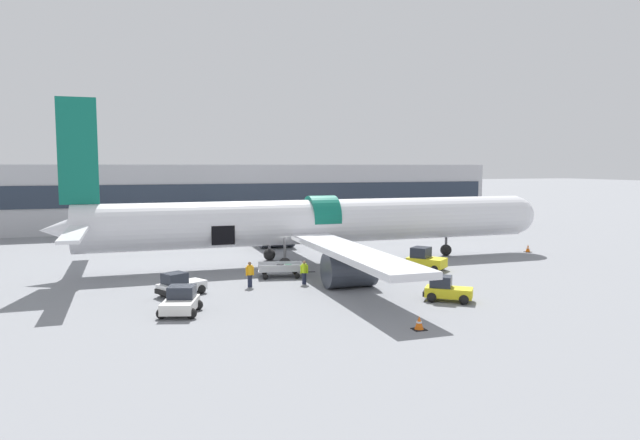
{
  "coord_description": "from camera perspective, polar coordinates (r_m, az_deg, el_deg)",
  "views": [
    {
      "loc": [
        -11.96,
        -40.77,
        7.85
      ],
      "look_at": [
        1.84,
        0.13,
        3.74
      ],
      "focal_mm": 32.0,
      "sensor_mm": 36.0,
      "label": 1
    }
  ],
  "objects": [
    {
      "name": "safety_cone_nose",
      "position": [
        55.4,
        20.08,
        -2.69
      ],
      "size": [
        0.59,
        0.59,
        0.7
      ],
      "color": "black",
      "rests_on": "ground_plane"
    },
    {
      "name": "terminal_strip",
      "position": [
        76.66,
        -9.65,
        2.48
      ],
      "size": [
        71.38,
        12.96,
        7.98
      ],
      "color": "#B2B2B7",
      "rests_on": "ground_plane"
    },
    {
      "name": "baggage_cart_loading",
      "position": [
        40.66,
        -3.8,
        -4.99
      ],
      "size": [
        4.15,
        2.47,
        0.97
      ],
      "color": "#B7BABF",
      "rests_on": "ground_plane"
    },
    {
      "name": "ground_crew_driver",
      "position": [
        38.05,
        -1.59,
        -5.2
      ],
      "size": [
        0.55,
        0.42,
        1.57
      ],
      "color": "#1E2338",
      "rests_on": "ground_plane"
    },
    {
      "name": "ground_crew_loader_a",
      "position": [
        37.4,
        -7.03,
        -5.35
      ],
      "size": [
        0.58,
        0.42,
        1.66
      ],
      "color": "#1E2338",
      "rests_on": "ground_plane"
    },
    {
      "name": "airplane",
      "position": [
        45.77,
        -0.57,
        -0.32
      ],
      "size": [
        40.94,
        37.74,
        12.6
      ],
      "color": "silver",
      "rests_on": "ground_plane"
    },
    {
      "name": "baggage_tug_spare",
      "position": [
        35.85,
        -13.83,
        -6.36
      ],
      "size": [
        3.19,
        2.57,
        1.43
      ],
      "color": "white",
      "rests_on": "ground_plane"
    },
    {
      "name": "safety_cone_wingtip",
      "position": [
        38.36,
        4.84,
        -5.82
      ],
      "size": [
        0.46,
        0.46,
        0.79
      ],
      "color": "black",
      "rests_on": "ground_plane"
    },
    {
      "name": "baggage_tug_lead",
      "position": [
        43.87,
        10.46,
        -3.99
      ],
      "size": [
        3.03,
        3.19,
        1.71
      ],
      "color": "yellow",
      "rests_on": "ground_plane"
    },
    {
      "name": "baggage_tug_mid",
      "position": [
        31.48,
        -13.77,
        -7.98
      ],
      "size": [
        2.57,
        3.09,
        1.44
      ],
      "color": "silver",
      "rests_on": "ground_plane"
    },
    {
      "name": "ground_crew_supervisor",
      "position": [
        42.62,
        0.86,
        -3.95
      ],
      "size": [
        0.59,
        0.5,
        1.69
      ],
      "color": "#1E2338",
      "rests_on": "ground_plane"
    },
    {
      "name": "ground_plane",
      "position": [
        43.21,
        -2.27,
        -5.03
      ],
      "size": [
        500.0,
        500.0,
        0.0
      ],
      "primitive_type": "plane",
      "color": "gray"
    },
    {
      "name": "ground_crew_loader_b",
      "position": [
        39.82,
        1.29,
        -4.72
      ],
      "size": [
        0.39,
        0.55,
        1.57
      ],
      "color": "#2D2D33",
      "rests_on": "ground_plane"
    },
    {
      "name": "baggage_tug_rear",
      "position": [
        34.23,
        12.55,
        -6.89
      ],
      "size": [
        2.91,
        2.61,
        1.45
      ],
      "color": "yellow",
      "rests_on": "ground_plane"
    },
    {
      "name": "safety_cone_engine_left",
      "position": [
        28.21,
        9.88,
        -10.13
      ],
      "size": [
        0.63,
        0.63,
        0.67
      ],
      "color": "black",
      "rests_on": "ground_plane"
    }
  ]
}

